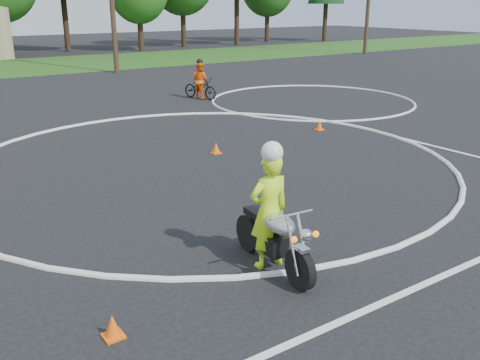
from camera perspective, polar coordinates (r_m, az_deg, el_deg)
ground at (r=11.04m, az=4.35°, el=-1.71°), size 120.00×120.00×0.00m
grass_strip at (r=35.85m, az=-24.25°, el=10.83°), size 120.00×10.00×0.02m
course_markings at (r=15.62m, az=0.58°, el=4.43°), size 19.05×19.05×0.12m
primary_motorcycle at (r=7.91m, az=3.70°, el=-6.16°), size 0.70×2.00×1.05m
rider_primary_grp at (r=7.84m, az=3.15°, el=-2.96°), size 0.68×0.48×1.95m
rider_second_grp at (r=22.26m, az=-4.27°, el=10.10°), size 1.07×1.79×1.63m
traffic_cones at (r=14.14m, az=8.19°, el=3.26°), size 19.12×7.99×0.30m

